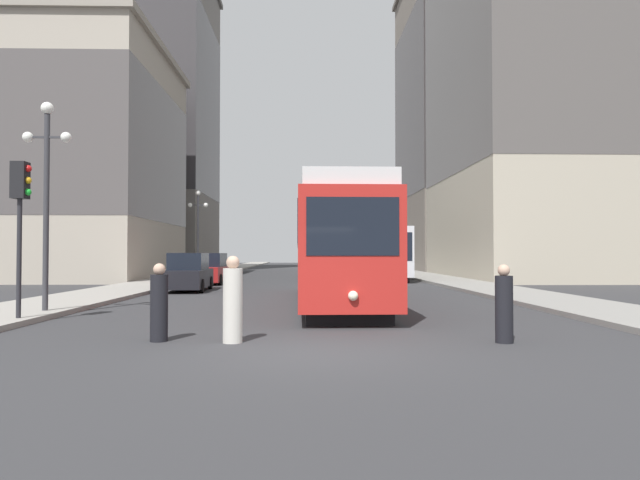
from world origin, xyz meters
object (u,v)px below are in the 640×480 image
(pedestrian_on_sidewalk, at_px, (233,302))
(parked_car_left_near, at_px, (188,273))
(traffic_light_near_left, at_px, (21,198))
(parked_car_left_mid, at_px, (210,270))
(lamp_post_left_far, at_px, (198,221))
(pedestrian_crossing_near, at_px, (504,306))
(pedestrian_crossing_far, at_px, (159,305))
(transit_bus, at_px, (378,251))
(lamp_post_left_near, at_px, (47,175))
(streetcar, at_px, (334,245))

(pedestrian_on_sidewalk, bearing_deg, parked_car_left_near, -179.83)
(parked_car_left_near, xyz_separation_m, traffic_light_near_left, (-1.68, -12.72, 2.39))
(parked_car_left_mid, height_order, lamp_post_left_far, lamp_post_left_far)
(pedestrian_crossing_near, bearing_deg, pedestrian_crossing_far, -53.48)
(pedestrian_crossing_near, bearing_deg, traffic_light_near_left, -67.03)
(transit_bus, height_order, lamp_post_left_near, lamp_post_left_near)
(transit_bus, distance_m, parked_car_left_mid, 12.13)
(parked_car_left_mid, height_order, traffic_light_near_left, traffic_light_near_left)
(transit_bus, xyz_separation_m, lamp_post_left_far, (-12.55, 0.55, 2.15))
(transit_bus, relative_size, parked_car_left_near, 2.46)
(streetcar, bearing_deg, lamp_post_left_near, -155.52)
(streetcar, relative_size, pedestrian_crossing_far, 9.24)
(pedestrian_crossing_near, bearing_deg, streetcar, -122.76)
(transit_bus, xyz_separation_m, pedestrian_crossing_far, (-8.02, -27.59, -1.20))
(traffic_light_near_left, bearing_deg, streetcar, 35.56)
(streetcar, height_order, parked_car_left_near, streetcar)
(parked_car_left_near, bearing_deg, pedestrian_crossing_far, -82.15)
(transit_bus, height_order, traffic_light_near_left, traffic_light_near_left)
(pedestrian_crossing_far, distance_m, traffic_light_near_left, 5.82)
(pedestrian_crossing_far, relative_size, pedestrian_on_sidewalk, 0.91)
(streetcar, xyz_separation_m, lamp_post_left_near, (-8.56, -4.04, 1.99))
(parked_car_left_near, relative_size, lamp_post_left_near, 0.77)
(transit_bus, distance_m, pedestrian_crossing_far, 28.76)
(parked_car_left_mid, bearing_deg, lamp_post_left_far, 108.77)
(pedestrian_crossing_far, bearing_deg, parked_car_left_near, 157.64)
(streetcar, relative_size, pedestrian_on_sidewalk, 8.42)
(parked_car_left_mid, xyz_separation_m, traffic_light_near_left, (-1.68, -18.88, 2.39))
(transit_bus, height_order, pedestrian_on_sidewalk, transit_bus)
(parked_car_left_mid, bearing_deg, transit_bus, 30.05)
(streetcar, bearing_deg, pedestrian_crossing_near, -73.09)
(parked_car_left_near, distance_m, lamp_post_left_far, 12.98)
(parked_car_left_near, bearing_deg, lamp_post_left_near, -101.65)
(streetcar, relative_size, lamp_post_left_far, 2.43)
(transit_bus, relative_size, traffic_light_near_left, 2.88)
(parked_car_left_mid, distance_m, pedestrian_on_sidewalk, 22.48)
(parked_car_left_mid, height_order, lamp_post_left_near, lamp_post_left_near)
(traffic_light_near_left, bearing_deg, pedestrian_crossing_near, -16.59)
(pedestrian_crossing_near, bearing_deg, parked_car_left_near, -109.53)
(pedestrian_crossing_far, relative_size, lamp_post_left_near, 0.26)
(traffic_light_near_left, distance_m, lamp_post_left_far, 25.16)
(pedestrian_crossing_near, distance_m, lamp_post_left_near, 13.13)
(transit_bus, distance_m, parked_car_left_near, 15.99)
(lamp_post_left_far, bearing_deg, transit_bus, -2.51)
(lamp_post_left_far, bearing_deg, pedestrian_crossing_near, -67.98)
(lamp_post_left_near, distance_m, lamp_post_left_far, 23.21)
(parked_car_left_mid, height_order, pedestrian_crossing_far, parked_car_left_mid)
(traffic_light_near_left, bearing_deg, lamp_post_left_far, 90.50)
(pedestrian_crossing_near, distance_m, pedestrian_crossing_far, 7.00)
(streetcar, height_order, lamp_post_left_far, lamp_post_left_far)
(pedestrian_on_sidewalk, height_order, traffic_light_near_left, traffic_light_near_left)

